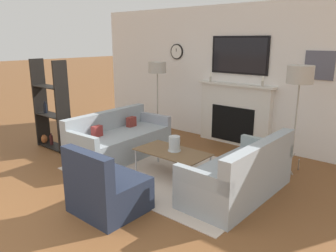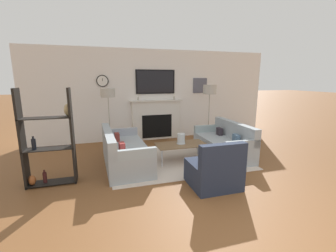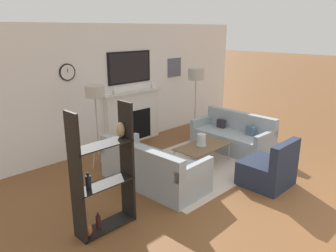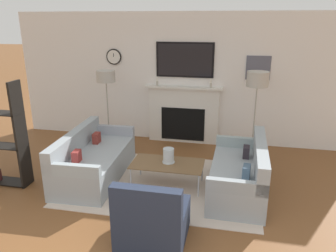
% 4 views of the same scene
% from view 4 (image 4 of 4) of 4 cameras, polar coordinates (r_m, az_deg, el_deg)
% --- Properties ---
extents(fireplace_wall, '(7.41, 0.28, 2.70)m').
position_cam_4_polar(fireplace_wall, '(6.95, 2.93, 7.19)').
color(fireplace_wall, white).
rests_on(fireplace_wall, ground_plane).
extents(area_rug, '(3.03, 2.14, 0.01)m').
position_cam_4_polar(area_rug, '(5.42, -0.79, -9.86)').
color(area_rug, beige).
rests_on(area_rug, ground_plane).
extents(couch_left, '(0.93, 1.90, 0.78)m').
position_cam_4_polar(couch_left, '(5.65, -12.87, -5.96)').
color(couch_left, '#99A2A8').
rests_on(couch_left, ground_plane).
extents(couch_right, '(0.82, 1.76, 0.80)m').
position_cam_4_polar(couch_right, '(5.19, 12.53, -8.22)').
color(couch_right, '#99A2A8').
rests_on(couch_right, ground_plane).
extents(armchair, '(0.80, 0.75, 0.84)m').
position_cam_4_polar(armchair, '(4.05, -2.74, -16.00)').
color(armchair, '#232B3F').
rests_on(armchair, ground_plane).
extents(coffee_table, '(1.13, 0.61, 0.39)m').
position_cam_4_polar(coffee_table, '(5.19, -0.09, -6.73)').
color(coffee_table, brown).
rests_on(coffee_table, ground_plane).
extents(hurricane_candle, '(0.20, 0.20, 0.23)m').
position_cam_4_polar(hurricane_candle, '(5.18, 0.10, -5.28)').
color(hurricane_candle, silver).
rests_on(hurricane_candle, coffee_table).
extents(floor_lamp_left, '(0.36, 0.36, 1.61)m').
position_cam_4_polar(floor_lamp_left, '(6.54, -10.76, 8.24)').
color(floor_lamp_left, '#9E998E').
rests_on(floor_lamp_left, ground_plane).
extents(floor_lamp_right, '(0.39, 0.39, 1.68)m').
position_cam_4_polar(floor_lamp_right, '(6.06, 15.35, 7.66)').
color(floor_lamp_right, '#9E998E').
rests_on(floor_lamp_right, ground_plane).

